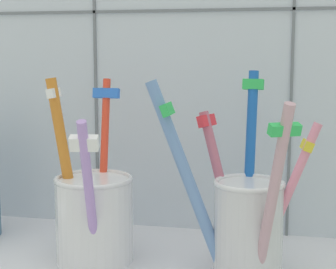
{
  "coord_description": "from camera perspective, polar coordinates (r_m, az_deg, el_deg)",
  "views": [
    {
      "loc": [
        9.85,
        -46.75,
        21.44
      ],
      "look_at": [
        0.0,
        -0.44,
        14.34
      ],
      "focal_mm": 58.0,
      "sensor_mm": 36.0,
      "label": 1
    }
  ],
  "objects": [
    {
      "name": "tile_wall_back",
      "position": [
        0.6,
        2.53,
        9.54
      ],
      "size": [
        64.0,
        2.2,
        45.0
      ],
      "color": "silver",
      "rests_on": "ground"
    },
    {
      "name": "toothbrush_cup_right",
      "position": [
        0.49,
        8.14,
        -8.61
      ],
      "size": [
        15.25,
        11.48,
        17.89
      ],
      "color": "silver",
      "rests_on": "counter_slab"
    },
    {
      "name": "toothbrush_cup_left",
      "position": [
        0.52,
        -7.98,
        -8.29
      ],
      "size": [
        8.16,
        12.86,
        17.25
      ],
      "color": "silver",
      "rests_on": "counter_slab"
    }
  ]
}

